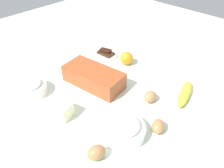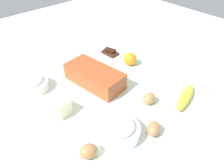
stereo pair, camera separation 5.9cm
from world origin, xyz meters
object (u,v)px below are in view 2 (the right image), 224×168
egg_near_butter (154,129)px  egg_loose (149,99)px  egg_beside_bowl (88,151)px  chocolate_plate (110,54)px  orange_fruit (130,59)px  loaf_pan (95,76)px  butter_block (58,106)px  flour_bowl (119,129)px  sugar_bowl (33,83)px  banana (185,97)px

egg_near_butter → egg_loose: egg_loose is taller
egg_beside_bowl → chocolate_plate: size_ratio=0.48×
orange_fruit → egg_loose: 0.30m
loaf_pan → egg_beside_bowl: size_ratio=4.68×
egg_loose → chocolate_plate: size_ratio=0.47×
egg_loose → orange_fruit: bearing=-30.7°
loaf_pan → butter_block: bearing=95.3°
egg_near_butter → egg_beside_bowl: egg_beside_bowl is taller
loaf_pan → flour_bowl: loaf_pan is taller
loaf_pan → sugar_bowl: 0.28m
sugar_bowl → egg_beside_bowl: size_ratio=2.12×
sugar_bowl → egg_beside_bowl: bearing=176.0°
banana → egg_near_butter: (-0.02, 0.24, 0.00)m
banana → orange_fruit: (0.36, -0.03, 0.01)m
loaf_pan → banana: loaf_pan is taller
banana → egg_near_butter: size_ratio=2.97×
flour_bowl → egg_loose: bearing=-79.9°
orange_fruit → egg_near_butter: 0.46m
egg_beside_bowl → egg_loose: egg_beside_bowl is taller
sugar_bowl → banana: 0.67m
chocolate_plate → orange_fruit: bearing=-174.2°
banana → butter_block: butter_block is taller
orange_fruit → egg_loose: orange_fruit is taller
banana → egg_loose: egg_loose is taller
egg_loose → chocolate_plate: 0.43m
flour_bowl → egg_near_butter: size_ratio=2.42×
egg_near_butter → egg_loose: bearing=-44.2°
orange_fruit → egg_loose: (-0.26, 0.16, -0.01)m
orange_fruit → egg_loose: bearing=149.3°
banana → egg_near_butter: bearing=95.2°
orange_fruit → egg_near_butter: (-0.38, 0.27, -0.01)m
flour_bowl → egg_loose: (0.04, -0.21, -0.01)m
loaf_pan → sugar_bowl: (0.15, 0.23, -0.01)m
banana → egg_near_butter: egg_near_butter is taller
egg_loose → banana: bearing=-127.2°
loaf_pan → egg_near_butter: size_ratio=4.60×
loaf_pan → flour_bowl: (-0.30, 0.13, -0.01)m
sugar_bowl → egg_beside_bowl: sugar_bowl is taller
orange_fruit → chocolate_plate: 0.14m
loaf_pan → flour_bowl: 0.32m
loaf_pan → orange_fruit: 0.24m
banana → loaf_pan: bearing=30.2°
orange_fruit → egg_beside_bowl: bearing=120.6°
orange_fruit → chocolate_plate: bearing=5.8°
egg_beside_bowl → egg_loose: 0.35m
loaf_pan → flour_bowl: bearing=149.0°
egg_beside_bowl → chocolate_plate: (0.44, -0.49, -0.01)m
sugar_bowl → butter_block: 0.21m
egg_beside_bowl → chocolate_plate: egg_beside_bowl is taller
orange_fruit → butter_block: size_ratio=0.76×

